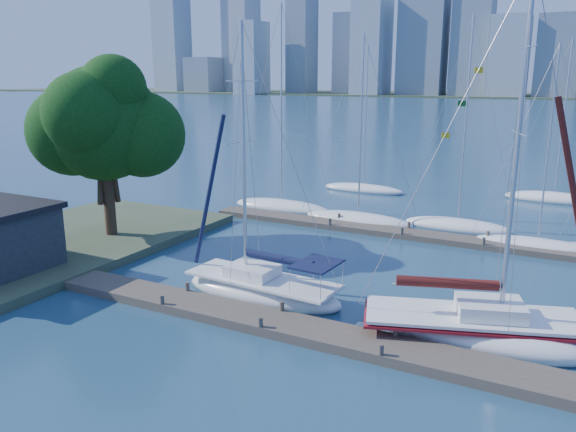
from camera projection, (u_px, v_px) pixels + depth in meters
The scene contains 14 objects.
ground at pixel (272, 327), 23.23m from camera, with size 700.00×700.00×0.00m, color #17354B.
near_dock at pixel (272, 323), 23.19m from camera, with size 26.00×2.00×0.40m, color #463E33.
far_dock at pixel (420, 235), 36.04m from camera, with size 30.00×1.80×0.36m, color #463E33.
shore at pixel (48, 247), 33.41m from camera, with size 12.00×22.00×0.50m, color #38472D.
far_shore at pixel (566, 97), 298.30m from camera, with size 800.00×100.00×1.50m, color #38472D.
tree at pixel (103, 121), 33.50m from camera, with size 9.00×8.18×11.37m.
sailboat_navy at pixel (262, 276), 26.17m from camera, with size 8.18×3.15×13.01m.
sailboat_maroon at pixel (474, 313), 21.94m from camera, with size 9.35×5.58×14.54m.
bg_boat_0 at pixel (282, 206), 43.68m from camera, with size 8.28×2.93×15.65m.
bg_boat_1 at pixel (358, 220), 39.68m from camera, with size 8.29×4.44×13.25m.
bg_boat_2 at pixel (458, 225), 38.12m from camera, with size 7.42×3.01×14.27m.
bg_boat_3 at pixel (538, 246), 33.66m from camera, with size 7.87×4.29×12.25m.
bg_boat_6 at pixel (363, 189), 50.84m from camera, with size 7.56×2.35×13.08m.
bg_boat_7 at pixel (554, 198), 46.63m from camera, with size 8.07×3.54×13.43m.
Camera 1 is at (10.56, -18.67, 10.07)m, focal length 35.00 mm.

